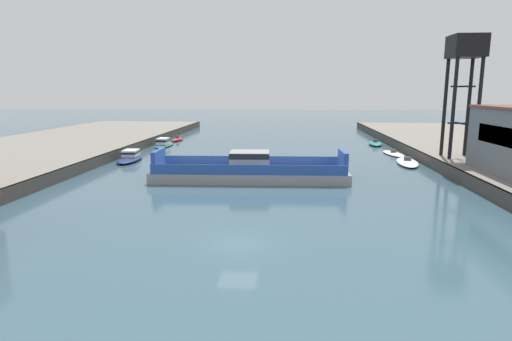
{
  "coord_description": "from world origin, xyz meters",
  "views": [
    {
      "loc": [
        3.21,
        -25.96,
        9.78
      ],
      "look_at": [
        0.0,
        15.28,
        2.0
      ],
      "focal_mm": 29.75,
      "sensor_mm": 36.0,
      "label": 1
    }
  ],
  "objects_px": {
    "chain_ferry": "(250,171)",
    "moored_boat_far_left": "(407,162)",
    "moored_boat_mid_right": "(164,143)",
    "moored_boat_far_right": "(177,139)",
    "moored_boat_near_right": "(130,157)",
    "crane_tower": "(466,59)",
    "moored_boat_mid_left": "(393,153)",
    "moored_boat_near_left": "(375,143)"
  },
  "relations": [
    {
      "from": "moored_boat_mid_left",
      "to": "crane_tower",
      "type": "xyz_separation_m",
      "value": [
        5.23,
        -11.31,
        13.47
      ]
    },
    {
      "from": "moored_boat_near_right",
      "to": "chain_ferry",
      "type": "bearing_deg",
      "value": -32.75
    },
    {
      "from": "moored_boat_mid_right",
      "to": "moored_boat_far_right",
      "type": "xyz_separation_m",
      "value": [
        0.26,
        8.57,
        -0.31
      ]
    },
    {
      "from": "moored_boat_near_left",
      "to": "moored_boat_mid_left",
      "type": "relative_size",
      "value": 0.94
    },
    {
      "from": "moored_boat_mid_right",
      "to": "moored_boat_far_left",
      "type": "xyz_separation_m",
      "value": [
        38.49,
        -15.75,
        -0.33
      ]
    },
    {
      "from": "chain_ferry",
      "to": "moored_boat_near_right",
      "type": "bearing_deg",
      "value": 147.25
    },
    {
      "from": "chain_ferry",
      "to": "moored_boat_far_right",
      "type": "distance_m",
      "value": 40.33
    },
    {
      "from": "moored_boat_mid_right",
      "to": "crane_tower",
      "type": "relative_size",
      "value": 0.52
    },
    {
      "from": "moored_boat_near_right",
      "to": "moored_boat_far_left",
      "type": "relative_size",
      "value": 0.98
    },
    {
      "from": "moored_boat_far_left",
      "to": "moored_boat_far_right",
      "type": "bearing_deg",
      "value": 147.54
    },
    {
      "from": "moored_boat_mid_left",
      "to": "crane_tower",
      "type": "height_order",
      "value": "crane_tower"
    },
    {
      "from": "moored_boat_near_left",
      "to": "moored_boat_far_left",
      "type": "xyz_separation_m",
      "value": [
        0.24,
        -20.75,
        -0.03
      ]
    },
    {
      "from": "moored_boat_mid_right",
      "to": "moored_boat_near_right",
      "type": "bearing_deg",
      "value": -90.42
    },
    {
      "from": "moored_boat_near_left",
      "to": "moored_boat_mid_right",
      "type": "xyz_separation_m",
      "value": [
        -38.25,
        -4.99,
        0.3
      ]
    },
    {
      "from": "crane_tower",
      "to": "moored_boat_mid_right",
      "type": "bearing_deg",
      "value": 157.24
    },
    {
      "from": "moored_boat_near_left",
      "to": "moored_boat_mid_right",
      "type": "distance_m",
      "value": 38.57
    },
    {
      "from": "moored_boat_near_right",
      "to": "moored_boat_near_left",
      "type": "bearing_deg",
      "value": 28.59
    },
    {
      "from": "moored_boat_near_left",
      "to": "moored_boat_near_right",
      "type": "bearing_deg",
      "value": -151.41
    },
    {
      "from": "moored_boat_near_left",
      "to": "crane_tower",
      "type": "distance_m",
      "value": 27.55
    },
    {
      "from": "moored_boat_near_right",
      "to": "moored_boat_mid_right",
      "type": "xyz_separation_m",
      "value": [
        0.12,
        15.91,
        0.03
      ]
    },
    {
      "from": "chain_ferry",
      "to": "moored_boat_far_left",
      "type": "height_order",
      "value": "chain_ferry"
    },
    {
      "from": "moored_boat_far_right",
      "to": "moored_boat_mid_left",
      "type": "bearing_deg",
      "value": -22.19
    },
    {
      "from": "moored_boat_far_left",
      "to": "crane_tower",
      "type": "xyz_separation_m",
      "value": [
        5.41,
        -2.66,
        13.41
      ]
    },
    {
      "from": "moored_boat_mid_left",
      "to": "moored_boat_far_left",
      "type": "height_order",
      "value": "moored_boat_far_left"
    },
    {
      "from": "moored_boat_far_left",
      "to": "moored_boat_far_right",
      "type": "relative_size",
      "value": 1.74
    },
    {
      "from": "moored_boat_near_left",
      "to": "moored_boat_mid_left",
      "type": "height_order",
      "value": "moored_boat_near_left"
    },
    {
      "from": "moored_boat_far_right",
      "to": "crane_tower",
      "type": "relative_size",
      "value": 0.33
    },
    {
      "from": "moored_boat_mid_left",
      "to": "moored_boat_mid_right",
      "type": "distance_m",
      "value": 39.32
    },
    {
      "from": "moored_boat_mid_right",
      "to": "moored_boat_mid_left",
      "type": "bearing_deg",
      "value": -10.41
    },
    {
      "from": "moored_boat_mid_left",
      "to": "crane_tower",
      "type": "bearing_deg",
      "value": -65.19
    },
    {
      "from": "moored_boat_near_left",
      "to": "moored_boat_near_right",
      "type": "relative_size",
      "value": 0.82
    },
    {
      "from": "moored_boat_far_right",
      "to": "crane_tower",
      "type": "distance_m",
      "value": 53.02
    },
    {
      "from": "moored_boat_far_right",
      "to": "moored_boat_near_left",
      "type": "bearing_deg",
      "value": -5.37
    },
    {
      "from": "chain_ferry",
      "to": "moored_boat_far_left",
      "type": "xyz_separation_m",
      "value": [
        20.41,
        11.86,
        -0.75
      ]
    },
    {
      "from": "moored_boat_near_left",
      "to": "crane_tower",
      "type": "relative_size",
      "value": 0.46
    },
    {
      "from": "moored_boat_mid_right",
      "to": "crane_tower",
      "type": "xyz_separation_m",
      "value": [
        43.9,
        -18.42,
        13.07
      ]
    },
    {
      "from": "moored_boat_near_right",
      "to": "moored_boat_far_left",
      "type": "bearing_deg",
      "value": 0.24
    },
    {
      "from": "moored_boat_far_left",
      "to": "moored_boat_far_right",
      "type": "distance_m",
      "value": 45.31
    },
    {
      "from": "moored_boat_far_right",
      "to": "crane_tower",
      "type": "xyz_separation_m",
      "value": [
        43.64,
        -26.98,
        13.38
      ]
    },
    {
      "from": "chain_ferry",
      "to": "moored_boat_far_left",
      "type": "relative_size",
      "value": 2.52
    },
    {
      "from": "moored_boat_mid_right",
      "to": "moored_boat_far_left",
      "type": "relative_size",
      "value": 0.91
    },
    {
      "from": "moored_boat_mid_left",
      "to": "moored_boat_far_left",
      "type": "xyz_separation_m",
      "value": [
        -0.18,
        -8.65,
        0.07
      ]
    }
  ]
}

